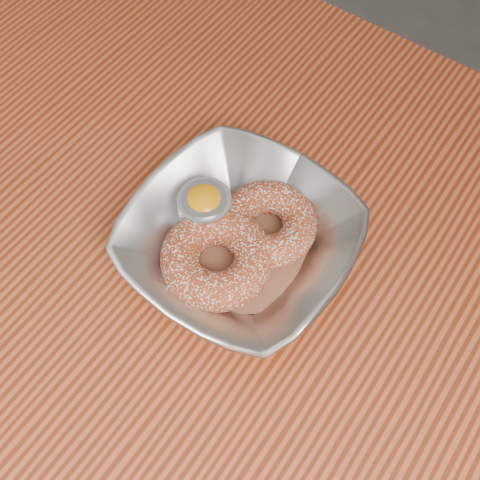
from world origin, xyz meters
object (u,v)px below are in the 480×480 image
Objects in this scene: serving_bowl at (240,241)px; ramekin at (205,209)px; donut_back at (268,224)px; table at (166,247)px; donut_front at (217,258)px.

serving_bowl is 0.05m from ramekin.
ramekin is (-0.06, -0.03, 0.01)m from donut_back.
serving_bowl is (0.11, 0.01, 0.13)m from table.
table is 0.17m from donut_front.
ramekin is at bearing 139.13° from donut_front.
donut_back is (0.12, 0.04, 0.13)m from table.
donut_back is at bearing 18.01° from table.
table is 0.18m from donut_back.
ramekin is (-0.05, 0.01, 0.01)m from serving_bowl.
donut_back is 0.90× the size of donut_front.
donut_back is 1.84× the size of ramekin.
serving_bowl is 4.09× the size of ramekin.
serving_bowl is 0.04m from donut_back.
ramekin reaches higher than donut_front.
ramekin reaches higher than donut_back.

